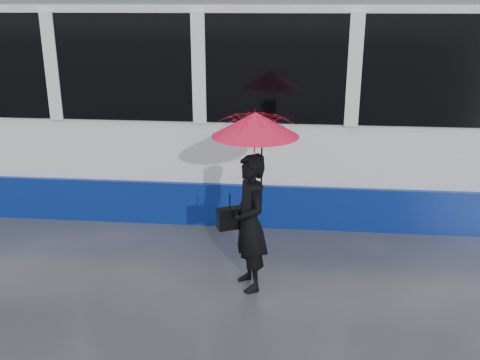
# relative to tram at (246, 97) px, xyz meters

# --- Properties ---
(ground) EXTENTS (90.00, 90.00, 0.00)m
(ground) POSITION_rel_tram_xyz_m (0.44, -2.50, -1.64)
(ground) COLOR #27282C
(ground) RESTS_ON ground
(rails) EXTENTS (34.00, 1.51, 0.02)m
(rails) POSITION_rel_tram_xyz_m (0.44, -0.00, -1.63)
(rails) COLOR #3F3D38
(rails) RESTS_ON ground
(tram) EXTENTS (26.00, 2.56, 3.35)m
(tram) POSITION_rel_tram_xyz_m (0.00, 0.00, 0.00)
(tram) COLOR white
(tram) RESTS_ON ground
(woman) EXTENTS (0.57, 0.66, 1.53)m
(woman) POSITION_rel_tram_xyz_m (0.32, -2.91, -0.87)
(woman) COLOR black
(woman) RESTS_ON ground
(umbrella) EXTENTS (1.19, 1.19, 1.04)m
(umbrella) POSITION_rel_tram_xyz_m (0.37, -2.91, 0.04)
(umbrella) COLOR #FA155A
(umbrella) RESTS_ON ground
(handbag) EXTENTS (0.30, 0.22, 0.42)m
(handbag) POSITION_rel_tram_xyz_m (0.10, -2.89, -0.83)
(handbag) COLOR black
(handbag) RESTS_ON ground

